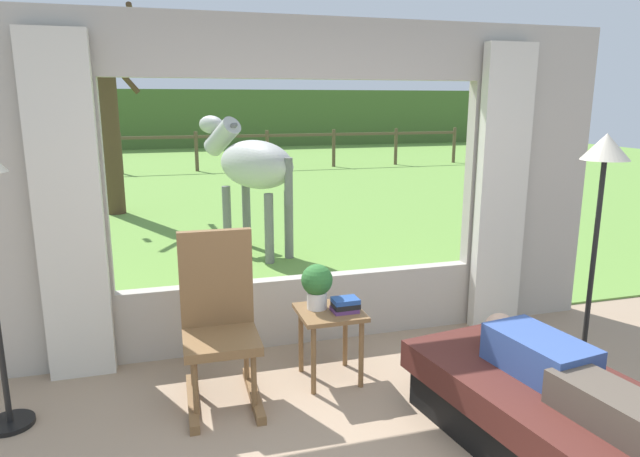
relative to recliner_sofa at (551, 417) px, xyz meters
name	(u,v)px	position (x,y,z in m)	size (l,w,h in m)	color
back_wall_with_window	(304,191)	(-0.93, 1.88, 1.03)	(5.20, 0.12, 2.55)	#ADA599
curtain_panel_left	(69,212)	(-2.62, 1.74, 0.98)	(0.44, 0.10, 2.40)	beige
curtain_panel_right	(501,191)	(0.76, 1.74, 0.98)	(0.44, 0.10, 2.40)	beige
outdoor_pasture_lawn	(200,175)	(-0.93, 12.78, -0.21)	(36.00, 21.68, 0.02)	olive
distant_hill_ridge	(180,119)	(-0.93, 22.62, 0.98)	(36.00, 2.00, 2.40)	#49672F
recliner_sofa	(551,417)	(0.00, 0.00, 0.00)	(1.14, 1.81, 0.42)	black
reclining_person	(563,371)	(0.00, -0.05, 0.30)	(0.42, 1.44, 0.22)	#334C8C
rocking_chair	(219,319)	(-1.70, 1.16, 0.33)	(0.49, 0.69, 1.12)	brown
side_table	(330,323)	(-0.93, 1.17, 0.21)	(0.44, 0.44, 0.52)	brown
potted_plant	(317,283)	(-1.01, 1.23, 0.48)	(0.22, 0.22, 0.32)	silver
book_stack	(345,305)	(-0.84, 1.12, 0.35)	(0.18, 0.14, 0.10)	#59336B
floor_lamp_right	(602,183)	(0.89, 0.78, 1.18)	(0.32, 0.32, 1.73)	black
horse	(252,165)	(-0.88, 4.65, 0.94)	(1.20, 1.74, 1.73)	#B2B2AD
pasture_tree	(110,121)	(-2.74, 7.89, 1.39)	(1.27, 1.34, 3.40)	#4C3823
pasture_fence_line	(196,145)	(-0.93, 13.66, 0.53)	(16.10, 0.10, 1.10)	brown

